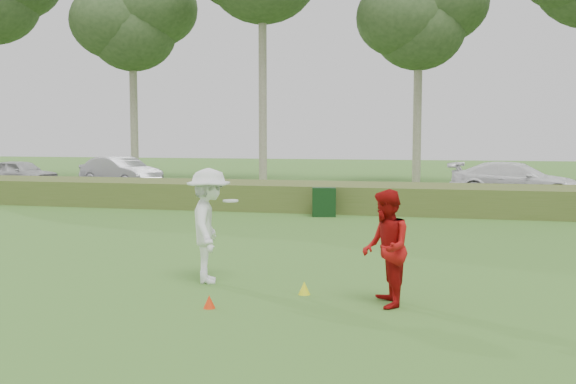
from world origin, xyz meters
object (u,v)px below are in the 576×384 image
(player_red, at_px, (386,248))
(car_mid, at_px, (121,172))
(car_left, at_px, (21,173))
(cone_orange, at_px, (209,302))
(cone_yellow, at_px, (304,288))
(player_white, at_px, (209,226))
(utility_cabinet, at_px, (324,202))
(car_right, at_px, (516,181))

(player_red, bearing_deg, car_mid, -155.76)
(player_red, xyz_separation_m, car_left, (-19.63, 18.22, -0.16))
(cone_orange, bearing_deg, cone_yellow, 43.66)
(car_mid, bearing_deg, player_white, -123.34)
(cone_yellow, relative_size, car_mid, 0.05)
(player_white, xyz_separation_m, cone_yellow, (1.81, -0.47, -0.89))
(player_red, height_order, car_left, player_red)
(cone_orange, distance_m, car_left, 25.54)
(utility_cabinet, bearing_deg, cone_orange, -100.89)
(player_white, relative_size, cone_yellow, 9.34)
(cone_orange, xyz_separation_m, cone_yellow, (1.20, 1.14, 0.01))
(player_white, xyz_separation_m, player_red, (3.14, -0.88, -0.12))
(car_right, bearing_deg, player_red, -178.68)
(car_mid, bearing_deg, car_left, 116.11)
(cone_yellow, bearing_deg, car_mid, 125.68)
(player_white, relative_size, car_mid, 0.44)
(player_white, height_order, cone_yellow, player_white)
(player_red, relative_size, car_right, 0.35)
(cone_orange, bearing_deg, utility_cabinet, 91.71)
(player_white, distance_m, car_mid, 20.74)
(cone_yellow, bearing_deg, utility_cabinet, 98.68)
(car_right, bearing_deg, cone_yellow, 176.71)
(car_mid, bearing_deg, cone_orange, -124.25)
(player_white, height_order, car_right, player_white)
(player_red, bearing_deg, cone_orange, -87.24)
(player_white, relative_size, player_red, 1.13)
(player_white, height_order, car_left, player_white)
(player_white, relative_size, utility_cabinet, 2.17)
(player_red, xyz_separation_m, cone_yellow, (-1.34, 0.40, -0.78))
(player_white, xyz_separation_m, utility_cabinet, (0.27, 9.56, -0.54))
(utility_cabinet, bearing_deg, cone_yellow, -93.91)
(player_red, relative_size, car_left, 0.45)
(cone_orange, relative_size, car_left, 0.05)
(player_red, distance_m, car_left, 26.78)
(player_white, height_order, utility_cabinet, player_white)
(utility_cabinet, bearing_deg, player_red, -87.23)
(player_red, xyz_separation_m, utility_cabinet, (-2.87, 10.44, -0.42))
(player_red, height_order, car_right, player_red)
(car_mid, distance_m, car_right, 17.91)
(cone_orange, bearing_deg, car_left, 132.04)
(player_red, distance_m, car_right, 17.38)
(cone_orange, height_order, car_right, car_right)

